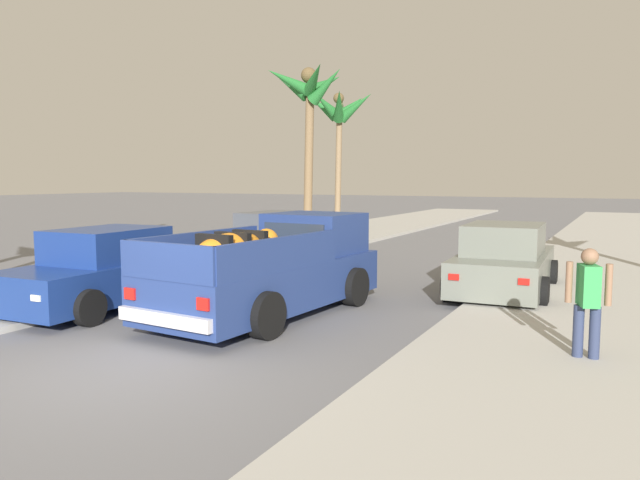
# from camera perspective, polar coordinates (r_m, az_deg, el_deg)

# --- Properties ---
(ground_plane) EXTENTS (160.00, 160.00, 0.00)m
(ground_plane) POSITION_cam_1_polar(r_m,az_deg,el_deg) (8.48, -18.28, -11.62)
(ground_plane) COLOR slate
(sidewalk_left) EXTENTS (4.82, 60.00, 0.12)m
(sidewalk_left) POSITION_cam_1_polar(r_m,az_deg,el_deg) (21.11, -5.55, -0.86)
(sidewalk_left) COLOR #B2AFA8
(sidewalk_left) RESTS_ON ground
(sidewalk_right) EXTENTS (4.82, 60.00, 0.12)m
(sidewalk_right) POSITION_cam_1_polar(r_m,az_deg,el_deg) (17.82, 25.82, -2.65)
(sidewalk_right) COLOR #B2AFA8
(sidewalk_right) RESTS_ON ground
(curb_left) EXTENTS (0.16, 60.00, 0.10)m
(curb_left) POSITION_cam_1_polar(r_m,az_deg,el_deg) (20.58, -3.18, -1.04)
(curb_left) COLOR silver
(curb_left) RESTS_ON ground
(curb_right) EXTENTS (0.16, 60.00, 0.10)m
(curb_right) POSITION_cam_1_polar(r_m,az_deg,el_deg) (17.87, 22.58, -2.53)
(curb_right) COLOR silver
(curb_right) RESTS_ON ground
(pickup_truck) EXTENTS (2.50, 5.34, 1.80)m
(pickup_truck) POSITION_cam_1_polar(r_m,az_deg,el_deg) (11.23, -4.42, -2.84)
(pickup_truck) COLOR navy
(pickup_truck) RESTS_ON ground
(car_left_near) EXTENTS (2.03, 4.26, 1.54)m
(car_left_near) POSITION_cam_1_polar(r_m,az_deg,el_deg) (17.65, -4.36, -0.03)
(car_left_near) COLOR #474C56
(car_left_near) RESTS_ON ground
(car_right_near) EXTENTS (2.16, 4.32, 1.54)m
(car_right_near) POSITION_cam_1_polar(r_m,az_deg,el_deg) (13.65, 16.99, -1.97)
(car_right_near) COLOR slate
(car_right_near) RESTS_ON ground
(car_left_mid) EXTENTS (2.16, 4.32, 1.54)m
(car_left_mid) POSITION_cam_1_polar(r_m,az_deg,el_deg) (12.50, -19.61, -2.75)
(car_left_mid) COLOR navy
(car_left_mid) RESTS_ON ground
(palm_tree_left_fore) EXTENTS (3.63, 3.55, 7.24)m
(palm_tree_left_fore) POSITION_cam_1_polar(r_m,az_deg,el_deg) (26.28, -1.06, 13.36)
(palm_tree_left_fore) COLOR brown
(palm_tree_left_fore) RESTS_ON ground
(palm_tree_left_mid) EXTENTS (3.65, 4.15, 6.84)m
(palm_tree_left_mid) POSITION_cam_1_polar(r_m,az_deg,el_deg) (30.50, 1.86, 11.85)
(palm_tree_left_mid) COLOR #846B4C
(palm_tree_left_mid) RESTS_ON ground
(pedestrian) EXTENTS (0.57, 0.43, 1.59)m
(pedestrian) POSITION_cam_1_polar(r_m,az_deg,el_deg) (8.77, 23.98, -5.11)
(pedestrian) COLOR navy
(pedestrian) RESTS_ON ground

